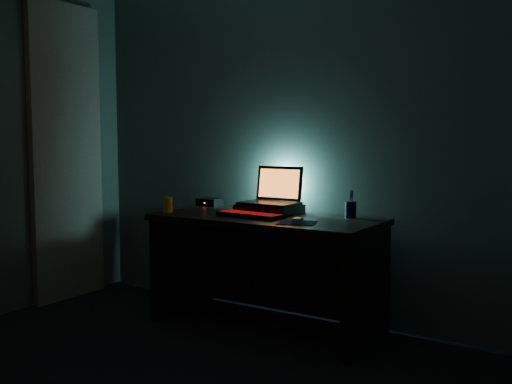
# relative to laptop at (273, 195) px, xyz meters

# --- Properties ---
(room) EXTENTS (3.50, 4.00, 2.50)m
(room) POSITION_rel_laptop_xyz_m (0.06, -1.81, 0.38)
(room) COLOR black
(room) RESTS_ON ground
(desk) EXTENTS (1.50, 0.70, 0.75)m
(desk) POSITION_rel_laptop_xyz_m (0.06, -0.14, -0.38)
(desk) COLOR black
(desk) RESTS_ON ground
(curtain) EXTENTS (0.06, 0.65, 2.30)m
(curtain) POSITION_rel_laptop_xyz_m (-1.65, -0.39, 0.28)
(curtain) COLOR #B5AD91
(curtain) RESTS_ON ground
(riser) EXTENTS (0.41, 0.31, 0.06)m
(riser) POSITION_rel_laptop_xyz_m (-0.00, -0.05, -0.09)
(riser) COLOR black
(riser) RESTS_ON desk
(laptop) EXTENTS (0.39, 0.29, 0.26)m
(laptop) POSITION_rel_laptop_xyz_m (0.00, 0.00, 0.00)
(laptop) COLOR black
(laptop) RESTS_ON riser
(keyboard) EXTENTS (0.47, 0.19, 0.03)m
(keyboard) POSITION_rel_laptop_xyz_m (-0.01, -0.28, -0.11)
(keyboard) COLOR black
(keyboard) RESTS_ON desk
(mousepad) EXTENTS (0.27, 0.26, 0.00)m
(mousepad) POSITION_rel_laptop_xyz_m (0.38, -0.36, -0.12)
(mousepad) COLOR navy
(mousepad) RESTS_ON desk
(mouse) EXTENTS (0.08, 0.10, 0.03)m
(mouse) POSITION_rel_laptop_xyz_m (0.38, -0.36, -0.10)
(mouse) COLOR gray
(mouse) RESTS_ON mousepad
(pen_cup) EXTENTS (0.10, 0.10, 0.11)m
(pen_cup) POSITION_rel_laptop_xyz_m (0.56, 0.04, -0.07)
(pen_cup) COLOR black
(pen_cup) RESTS_ON desk
(juice_glass) EXTENTS (0.07, 0.07, 0.11)m
(juice_glass) POSITION_rel_laptop_xyz_m (-0.62, -0.39, -0.07)
(juice_glass) COLOR #D0930A
(juice_glass) RESTS_ON desk
(router) EXTENTS (0.17, 0.14, 0.06)m
(router) POSITION_rel_laptop_xyz_m (-0.62, 0.10, -0.09)
(router) COLOR black
(router) RESTS_ON desk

